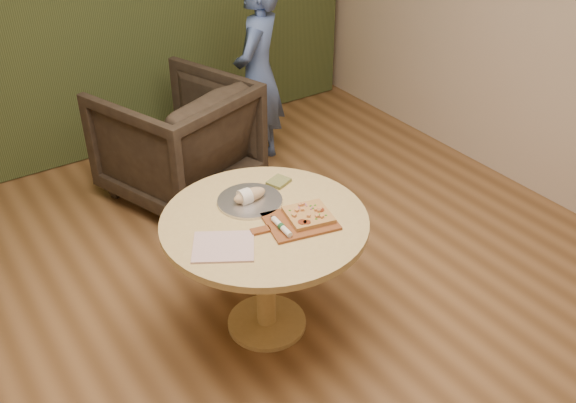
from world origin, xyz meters
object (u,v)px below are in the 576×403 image
Objects in this scene: pedestal_table at (265,241)px; flatbread_pizza at (308,215)px; bread_roll at (248,196)px; cutlery_roll at (281,227)px; armchair at (177,135)px; pizza_paddle at (298,222)px; person_standing at (258,76)px; serving_tray at (250,201)px.

flatbread_pizza reaches higher than pedestal_table.
bread_roll is at bearing 85.70° from pedestal_table.
cutlery_roll is 0.20× the size of armchair.
pedestal_table is 0.23m from pizza_paddle.
pizza_paddle is 2.43× the size of bread_roll.
cutlery_roll is (0.01, -0.14, 0.17)m from pedestal_table.
flatbread_pizza reaches higher than cutlery_roll.
person_standing is (0.98, 1.47, -0.02)m from bread_roll.
flatbread_pizza is 1.77m from armchair.
bread_roll is at bearing 180.00° from serving_tray.
pedestal_table is 5.53× the size of cutlery_roll.
bread_roll is 0.20× the size of armchair.
person_standing is (0.74, 0.03, 0.28)m from armchair.
pizza_paddle is 0.48× the size of armchair.
armchair is at bearing 98.43° from pizza_paddle.
person_standing reaches higher than armchair.
bread_roll is 0.12× the size of person_standing.
armchair reaches higher than pedestal_table.
serving_tray is at bearing 61.82° from armchair.
person_standing reaches higher than flatbread_pizza.
bread_roll reaches higher than pedestal_table.
person_standing reaches higher than pedestal_table.
bread_roll is at bearing 93.77° from cutlery_roll.
serving_tray is (-0.10, 0.31, -0.00)m from pizza_paddle.
pedestal_table is 1.94m from person_standing.
flatbread_pizza is at bearing -60.37° from bread_roll.
serving_tray is 1.76m from person_standing.
bread_roll is 1.49m from armchair.
armchair is 0.79m from person_standing.
flatbread_pizza reaches higher than serving_tray.
cutlery_roll is at bearing -161.15° from pizza_paddle.
pizza_paddle is 0.34m from bread_roll.
flatbread_pizza reaches higher than pizza_paddle.
pedestal_table is at bearing 98.86° from cutlery_roll.
serving_tray is at bearing 92.22° from cutlery_roll.
bread_roll reaches higher than pizza_paddle.
pizza_paddle reaches higher than pedestal_table.
flatbread_pizza is 0.18m from cutlery_roll.
pedestal_table is at bearing 145.88° from flatbread_pizza.
cutlery_roll is at bearing -90.28° from bread_roll.
serving_tray is (-0.17, 0.31, -0.02)m from flatbread_pizza.
pedestal_table is at bearing -97.05° from serving_tray.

